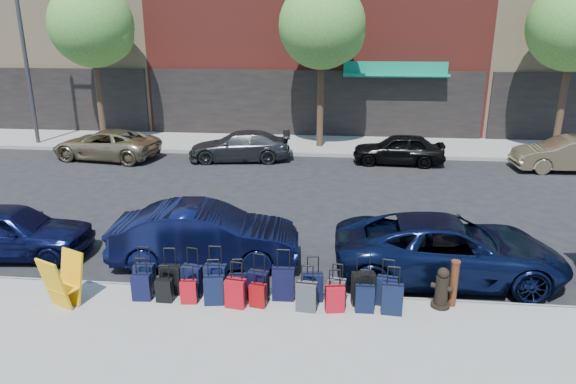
# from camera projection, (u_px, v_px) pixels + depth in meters

# --- Properties ---
(ground) EXTENTS (120.00, 120.00, 0.00)m
(ground) POSITION_uv_depth(u_px,v_px,m) (287.00, 221.00, 15.08)
(ground) COLOR black
(ground) RESTS_ON ground
(sidewalk_near) EXTENTS (60.00, 4.00, 0.15)m
(sidewalk_near) POSITION_uv_depth(u_px,v_px,m) (248.00, 351.00, 8.91)
(sidewalk_near) COLOR gray
(sidewalk_near) RESTS_ON ground
(sidewalk_far) EXTENTS (60.00, 4.00, 0.15)m
(sidewalk_far) POSITION_uv_depth(u_px,v_px,m) (310.00, 145.00, 24.53)
(sidewalk_far) COLOR gray
(sidewalk_far) RESTS_ON ground
(curb_near) EXTENTS (60.00, 0.08, 0.15)m
(curb_near) POSITION_uv_depth(u_px,v_px,m) (265.00, 294.00, 10.82)
(curb_near) COLOR gray
(curb_near) RESTS_ON ground
(curb_far) EXTENTS (60.00, 0.08, 0.15)m
(curb_far) POSITION_uv_depth(u_px,v_px,m) (307.00, 155.00, 22.62)
(curb_far) COLOR gray
(curb_far) RESTS_ON ground
(tree_left) EXTENTS (3.80, 3.80, 7.27)m
(tree_left) POSITION_uv_depth(u_px,v_px,m) (95.00, 28.00, 23.40)
(tree_left) COLOR black
(tree_left) RESTS_ON sidewalk_far
(tree_center) EXTENTS (3.80, 3.80, 7.27)m
(tree_center) POSITION_uv_depth(u_px,v_px,m) (325.00, 28.00, 22.35)
(tree_center) COLOR black
(tree_center) RESTS_ON sidewalk_far
(streetlight) EXTENTS (2.59, 0.18, 8.00)m
(streetlight) POSITION_uv_depth(u_px,v_px,m) (28.00, 45.00, 23.26)
(streetlight) COLOR #333338
(streetlight) RESTS_ON sidewalk_far
(suitcase_front_0) EXTENTS (0.42, 0.23, 1.00)m
(suitcase_front_0) POSITION_uv_depth(u_px,v_px,m) (145.00, 278.00, 10.67)
(suitcase_front_0) COLOR black
(suitcase_front_0) RESTS_ON sidewalk_near
(suitcase_front_1) EXTENTS (0.43, 0.26, 1.00)m
(suitcase_front_1) POSITION_uv_depth(u_px,v_px,m) (171.00, 280.00, 10.61)
(suitcase_front_1) COLOR black
(suitcase_front_1) RESTS_ON sidewalk_near
(suitcase_front_2) EXTENTS (0.46, 0.31, 1.02)m
(suitcase_front_2) POSITION_uv_depth(u_px,v_px,m) (192.00, 280.00, 10.58)
(suitcase_front_2) COLOR black
(suitcase_front_2) RESTS_ON sidewalk_near
(suitcase_front_3) EXTENTS (0.45, 0.25, 1.08)m
(suitcase_front_3) POSITION_uv_depth(u_px,v_px,m) (216.00, 280.00, 10.53)
(suitcase_front_3) COLOR black
(suitcase_front_3) RESTS_ON sidewalk_near
(suitcase_front_4) EXTENTS (0.38, 0.25, 0.86)m
(suitcase_front_4) POSITION_uv_depth(u_px,v_px,m) (238.00, 286.00, 10.42)
(suitcase_front_4) COLOR black
(suitcase_front_4) RESTS_ON sidewalk_near
(suitcase_front_5) EXTENTS (0.44, 0.30, 0.98)m
(suitcase_front_5) POSITION_uv_depth(u_px,v_px,m) (258.00, 285.00, 10.40)
(suitcase_front_5) COLOR black
(suitcase_front_5) RESTS_ON sidewalk_near
(suitcase_front_6) EXTENTS (0.45, 0.26, 1.07)m
(suitcase_front_6) POSITION_uv_depth(u_px,v_px,m) (283.00, 284.00, 10.38)
(suitcase_front_6) COLOR black
(suitcase_front_6) RESTS_ON sidewalk_near
(suitcase_front_7) EXTENTS (0.42, 0.27, 0.95)m
(suitcase_front_7) POSITION_uv_depth(u_px,v_px,m) (313.00, 287.00, 10.34)
(suitcase_front_7) COLOR black
(suitcase_front_7) RESTS_ON sidewalk_near
(suitcase_front_8) EXTENTS (0.38, 0.25, 0.86)m
(suitcase_front_8) POSITION_uv_depth(u_px,v_px,m) (337.00, 291.00, 10.23)
(suitcase_front_8) COLOR #424248
(suitcase_front_8) RESTS_ON sidewalk_near
(suitcase_front_9) EXTENTS (0.48, 0.32, 1.08)m
(suitcase_front_9) POSITION_uv_depth(u_px,v_px,m) (363.00, 289.00, 10.19)
(suitcase_front_9) COLOR black
(suitcase_front_9) RESTS_ON sidewalk_near
(suitcase_front_10) EXTENTS (0.43, 0.29, 0.96)m
(suitcase_front_10) POSITION_uv_depth(u_px,v_px,m) (387.00, 291.00, 10.18)
(suitcase_front_10) COLOR black
(suitcase_front_10) RESTS_ON sidewalk_near
(suitcase_back_0) EXTENTS (0.39, 0.24, 0.90)m
(suitcase_back_0) POSITION_uv_depth(u_px,v_px,m) (142.00, 287.00, 10.38)
(suitcase_back_0) COLOR black
(suitcase_back_0) RESTS_ON sidewalk_near
(suitcase_back_1) EXTENTS (0.33, 0.19, 0.78)m
(suitcase_back_1) POSITION_uv_depth(u_px,v_px,m) (164.00, 290.00, 10.32)
(suitcase_back_1) COLOR black
(suitcase_back_1) RESTS_ON sidewalk_near
(suitcase_back_2) EXTENTS (0.34, 0.22, 0.77)m
(suitcase_back_2) POSITION_uv_depth(u_px,v_px,m) (189.00, 292.00, 10.27)
(suitcase_back_2) COLOR #AB0B15
(suitcase_back_2) RESTS_ON sidewalk_near
(suitcase_back_3) EXTENTS (0.43, 0.29, 0.94)m
(suitcase_back_3) POSITION_uv_depth(u_px,v_px,m) (214.00, 290.00, 10.22)
(suitcase_back_3) COLOR black
(suitcase_back_3) RESTS_ON sidewalk_near
(suitcase_back_4) EXTENTS (0.43, 0.29, 0.95)m
(suitcase_back_4) POSITION_uv_depth(u_px,v_px,m) (236.00, 293.00, 10.10)
(suitcase_back_4) COLOR #A40A14
(suitcase_back_4) RESTS_ON sidewalk_near
(suitcase_back_5) EXTENTS (0.35, 0.25, 0.77)m
(suitcase_back_5) POSITION_uv_depth(u_px,v_px,m) (258.00, 295.00, 10.13)
(suitcase_back_5) COLOR maroon
(suitcase_back_5) RESTS_ON sidewalk_near
(suitcase_back_7) EXTENTS (0.41, 0.27, 0.94)m
(suitcase_back_7) POSITION_uv_depth(u_px,v_px,m) (306.00, 297.00, 9.98)
(suitcase_back_7) COLOR #38393D
(suitcase_back_7) RESTS_ON sidewalk_near
(suitcase_back_8) EXTENTS (0.40, 0.27, 0.87)m
(suitcase_back_8) POSITION_uv_depth(u_px,v_px,m) (335.00, 298.00, 9.96)
(suitcase_back_8) COLOR #AA0B18
(suitcase_back_8) RESTS_ON sidewalk_near
(suitcase_back_9) EXTENTS (0.37, 0.22, 0.87)m
(suitcase_back_9) POSITION_uv_depth(u_px,v_px,m) (365.00, 299.00, 9.95)
(suitcase_back_9) COLOR black
(suitcase_back_9) RESTS_ON sidewalk_near
(suitcase_back_10) EXTENTS (0.42, 0.26, 0.96)m
(suitcase_back_10) POSITION_uv_depth(u_px,v_px,m) (392.00, 299.00, 9.87)
(suitcase_back_10) COLOR black
(suitcase_back_10) RESTS_ON sidewalk_near
(fire_hydrant) EXTENTS (0.43, 0.38, 0.84)m
(fire_hydrant) POSITION_uv_depth(u_px,v_px,m) (442.00, 289.00, 10.08)
(fire_hydrant) COLOR black
(fire_hydrant) RESTS_ON sidewalk_near
(bollard) EXTENTS (0.18, 0.18, 0.97)m
(bollard) POSITION_uv_depth(u_px,v_px,m) (454.00, 283.00, 10.09)
(bollard) COLOR #38190C
(bollard) RESTS_ON sidewalk_near
(display_rack) EXTENTS (0.81, 0.85, 1.07)m
(display_rack) POSITION_uv_depth(u_px,v_px,m) (63.00, 281.00, 10.10)
(display_rack) COLOR #E9A50C
(display_rack) RESTS_ON sidewalk_near
(car_near_0) EXTENTS (4.06, 1.92, 1.34)m
(car_near_0) POSITION_uv_depth(u_px,v_px,m) (9.00, 231.00, 12.59)
(car_near_0) COLOR #0C1035
(car_near_0) RESTS_ON ground
(car_near_1) EXTENTS (4.54, 1.93, 1.46)m
(car_near_1) POSITION_uv_depth(u_px,v_px,m) (206.00, 235.00, 12.17)
(car_near_1) COLOR #0B1033
(car_near_1) RESTS_ON ground
(car_near_2) EXTENTS (5.14, 2.46, 1.41)m
(car_near_2) POSITION_uv_depth(u_px,v_px,m) (449.00, 249.00, 11.49)
(car_near_2) COLOR black
(car_near_2) RESTS_ON ground
(car_far_0) EXTENTS (4.79, 2.69, 1.26)m
(car_far_0) POSITION_uv_depth(u_px,v_px,m) (106.00, 144.00, 22.03)
(car_far_0) COLOR #9A845E
(car_far_0) RESTS_ON ground
(car_far_1) EXTENTS (4.47, 2.26, 1.24)m
(car_far_1) POSITION_uv_depth(u_px,v_px,m) (240.00, 146.00, 21.77)
(car_far_1) COLOR #333335
(car_far_1) RESTS_ON ground
(car_far_2) EXTENTS (3.80, 1.69, 1.27)m
(car_far_2) POSITION_uv_depth(u_px,v_px,m) (399.00, 149.00, 21.21)
(car_far_2) COLOR black
(car_far_2) RESTS_ON ground
(car_far_3) EXTENTS (4.21, 1.61, 1.37)m
(car_far_3) POSITION_uv_depth(u_px,v_px,m) (569.00, 154.00, 20.13)
(car_far_3) COLOR #907D58
(car_far_3) RESTS_ON ground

